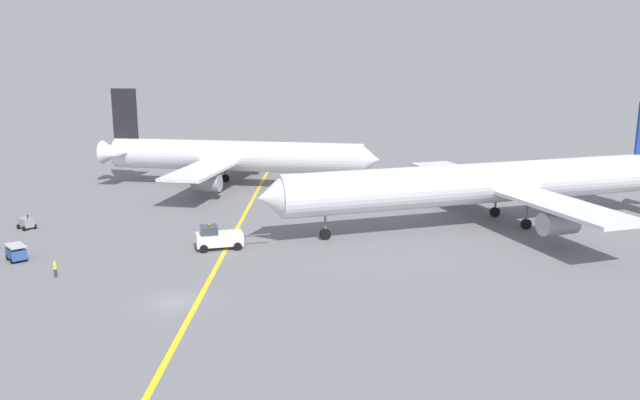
{
  "coord_description": "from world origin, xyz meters",
  "views": [
    {
      "loc": [
        19.56,
        -49.45,
        20.48
      ],
      "look_at": [
        9.44,
        24.81,
        4.0
      ],
      "focal_mm": 35.34,
      "sensor_mm": 36.0,
      "label": 1
    }
  ],
  "objects_px": {
    "airliner_at_gate_left": "(233,156)",
    "airliner_being_pushed": "(491,183)",
    "gse_gpu_cart_small": "(26,223)",
    "pushback_tug": "(218,238)",
    "gse_baggage_cart_trailing": "(16,253)",
    "ground_crew_marshaller_foreground": "(55,269)"
  },
  "relations": [
    {
      "from": "airliner_at_gate_left",
      "to": "gse_gpu_cart_small",
      "type": "bearing_deg",
      "value": -120.79
    },
    {
      "from": "gse_baggage_cart_trailing",
      "to": "airliner_being_pushed",
      "type": "bearing_deg",
      "value": 23.38
    },
    {
      "from": "airliner_at_gate_left",
      "to": "airliner_being_pushed",
      "type": "height_order",
      "value": "airliner_at_gate_left"
    },
    {
      "from": "gse_gpu_cart_small",
      "to": "ground_crew_marshaller_foreground",
      "type": "xyz_separation_m",
      "value": [
        13.39,
        -16.43,
        0.06
      ]
    },
    {
      "from": "gse_baggage_cart_trailing",
      "to": "ground_crew_marshaller_foreground",
      "type": "height_order",
      "value": "gse_baggage_cart_trailing"
    },
    {
      "from": "airliner_at_gate_left",
      "to": "airliner_being_pushed",
      "type": "xyz_separation_m",
      "value": [
        39.4,
        -20.61,
        0.36
      ]
    },
    {
      "from": "gse_gpu_cart_small",
      "to": "gse_baggage_cart_trailing",
      "type": "distance_m",
      "value": 13.71
    },
    {
      "from": "airliner_being_pushed",
      "to": "ground_crew_marshaller_foreground",
      "type": "distance_m",
      "value": 51.79
    },
    {
      "from": "airliner_at_gate_left",
      "to": "gse_gpu_cart_small",
      "type": "xyz_separation_m",
      "value": [
        -18.27,
        -30.66,
        -4.24
      ]
    },
    {
      "from": "airliner_at_gate_left",
      "to": "pushback_tug",
      "type": "relative_size",
      "value": 5.86
    },
    {
      "from": "airliner_at_gate_left",
      "to": "airliner_being_pushed",
      "type": "distance_m",
      "value": 44.46
    },
    {
      "from": "pushback_tug",
      "to": "gse_gpu_cart_small",
      "type": "height_order",
      "value": "pushback_tug"
    },
    {
      "from": "airliner_at_gate_left",
      "to": "gse_baggage_cart_trailing",
      "type": "xyz_separation_m",
      "value": [
        -11.79,
        -42.74,
        -4.18
      ]
    },
    {
      "from": "pushback_tug",
      "to": "airliner_being_pushed",
      "type": "bearing_deg",
      "value": 25.51
    },
    {
      "from": "gse_gpu_cart_small",
      "to": "ground_crew_marshaller_foreground",
      "type": "relative_size",
      "value": 1.6
    },
    {
      "from": "airliner_being_pushed",
      "to": "gse_baggage_cart_trailing",
      "type": "xyz_separation_m",
      "value": [
        -51.18,
        -22.13,
        -4.54
      ]
    },
    {
      "from": "airliner_at_gate_left",
      "to": "gse_gpu_cart_small",
      "type": "height_order",
      "value": "airliner_at_gate_left"
    },
    {
      "from": "airliner_being_pushed",
      "to": "pushback_tug",
      "type": "bearing_deg",
      "value": -154.49
    },
    {
      "from": "gse_baggage_cart_trailing",
      "to": "gse_gpu_cart_small",
      "type": "bearing_deg",
      "value": 118.23
    },
    {
      "from": "airliner_at_gate_left",
      "to": "ground_crew_marshaller_foreground",
      "type": "xyz_separation_m",
      "value": [
        -4.87,
        -47.09,
        -4.19
      ]
    },
    {
      "from": "airliner_at_gate_left",
      "to": "gse_gpu_cart_small",
      "type": "distance_m",
      "value": 35.94
    },
    {
      "from": "pushback_tug",
      "to": "gse_baggage_cart_trailing",
      "type": "xyz_separation_m",
      "value": [
        -19.79,
        -7.15,
        -0.39
      ]
    }
  ]
}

